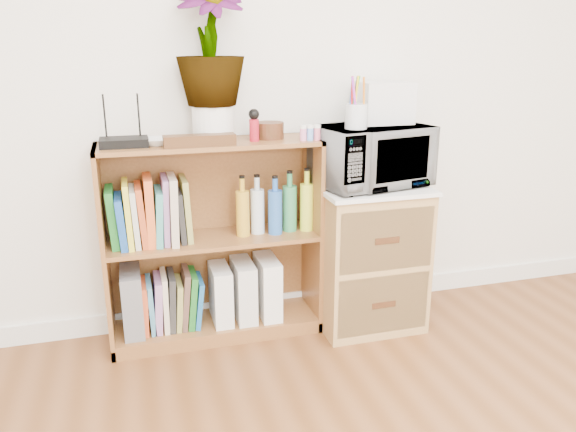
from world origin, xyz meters
name	(u,v)px	position (x,y,z in m)	size (l,w,h in m)	color
skirting_board	(278,302)	(0.00, 2.24, 0.05)	(4.00, 0.02, 0.10)	white
bookshelf	(214,242)	(-0.35, 2.10, 0.47)	(1.00, 0.30, 0.95)	brown
wicker_unit	(366,256)	(0.40, 2.02, 0.35)	(0.50, 0.45, 0.70)	#9E7542
microwave	(371,156)	(0.40, 2.02, 0.86)	(0.51, 0.35, 0.28)	silver
pen_cup	(356,116)	(0.29, 1.95, 1.06)	(0.10, 0.10, 0.11)	silver
small_appliance	(383,103)	(0.49, 2.09, 1.10)	(0.24, 0.20, 0.19)	silver
router	(124,142)	(-0.72, 2.08, 0.97)	(0.20, 0.14, 0.04)	black
white_bowl	(158,142)	(-0.58, 2.07, 0.97)	(0.13, 0.13, 0.03)	silver
plant_pot	(213,123)	(-0.33, 2.12, 1.03)	(0.18, 0.18, 0.16)	white
potted_plant	(210,44)	(-0.33, 2.12, 1.37)	(0.29, 0.29, 0.52)	#2D6528
trinket_box	(200,140)	(-0.41, 2.00, 0.97)	(0.30, 0.08, 0.05)	#39230F
kokeshi_doll	(254,130)	(-0.15, 2.06, 1.00)	(0.04, 0.04, 0.10)	#A51425
wooden_bowl	(270,130)	(-0.07, 2.11, 0.99)	(0.13, 0.13, 0.08)	#38220F
paint_jars	(310,135)	(0.09, 2.01, 0.98)	(0.10, 0.04, 0.05)	#D97989
file_box	(132,301)	(-0.74, 2.10, 0.22)	(0.09, 0.24, 0.30)	slate
magazine_holder_left	(221,294)	(-0.33, 2.09, 0.21)	(0.09, 0.22, 0.28)	silver
magazine_holder_mid	(244,290)	(-0.21, 2.09, 0.22)	(0.09, 0.23, 0.29)	silver
magazine_holder_right	(267,286)	(-0.09, 2.09, 0.22)	(0.09, 0.24, 0.30)	white
cookbooks	(150,214)	(-0.63, 2.10, 0.64)	(0.37, 0.20, 0.31)	#1F7628
liquor_bottles	(282,203)	(-0.02, 2.10, 0.64)	(0.45, 0.07, 0.31)	gold
lower_books	(171,301)	(-0.56, 2.10, 0.20)	(0.29, 0.19, 0.28)	#D14C24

